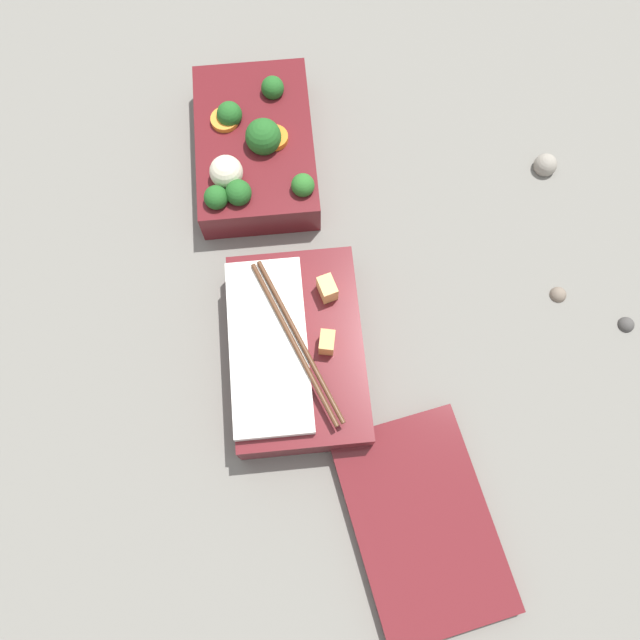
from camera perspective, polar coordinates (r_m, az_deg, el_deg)
The scene contains 7 objects.
ground_plane at distance 0.75m, azimuth -4.27°, elevation 6.98°, with size 3.00×3.00×0.00m, color slate.
bento_tray_vegetable at distance 0.79m, azimuth -6.01°, elevation 15.39°, with size 0.22×0.14×0.08m.
bento_tray_rice at distance 0.67m, azimuth -2.32°, elevation -2.76°, with size 0.22×0.14×0.07m.
bento_lid at distance 0.67m, azimuth 9.25°, elevation -17.79°, with size 0.21×0.14×0.02m, color maroon.
pebble_0 at distance 0.77m, azimuth 21.02°, elevation 2.28°, with size 0.02×0.02×0.02m, color #7A6B5B.
pebble_1 at distance 0.84m, azimuth 19.90°, elevation 13.18°, with size 0.03×0.03×0.03m, color gray.
pebble_2 at distance 0.79m, azimuth 26.29°, elevation -0.30°, with size 0.02×0.02×0.02m, color #474442.
Camera 1 is at (0.33, 0.02, 0.67)m, focal length 35.00 mm.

